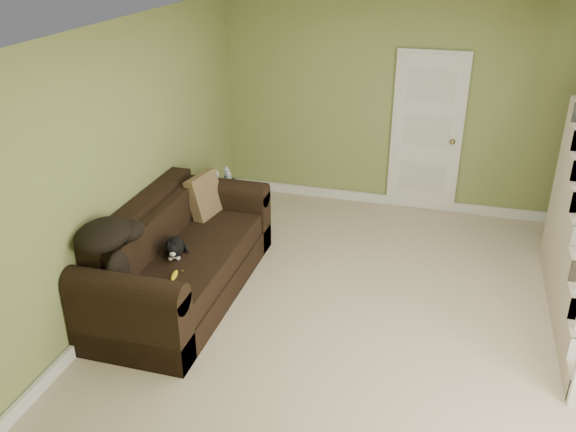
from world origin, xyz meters
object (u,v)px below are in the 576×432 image
Objects in this scene: sofa at (179,260)px; cat at (173,248)px; side_table at (225,208)px; banana at (174,275)px.

sofa is 5.15× the size of cat.
side_table reaches higher than banana.
banana is (0.30, -1.98, 0.26)m from side_table.
sofa reaches higher than banana.
banana is at bearing -67.61° from sofa.
banana is (0.17, -0.36, -0.06)m from cat.
sofa is at bearing 83.20° from cat.
side_table is 2.02m from banana.
cat is (0.12, -1.62, 0.32)m from side_table.
side_table is 4.49× the size of banana.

